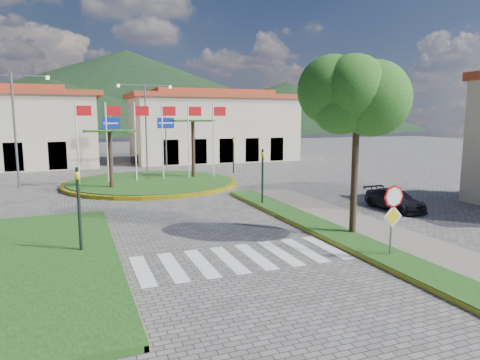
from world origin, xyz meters
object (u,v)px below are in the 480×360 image
object	(u,v)px
stop_sign	(393,210)
car_side_right	(395,200)
roundabout_island	(152,182)
deciduous_tree	(357,112)
car_dark_b	(147,159)
car_dark_a	(79,162)

from	to	relation	value
stop_sign	car_side_right	size ratio (longest dim) A/B	0.70
roundabout_island	deciduous_tree	bearing A→B (deg)	-72.09
roundabout_island	stop_sign	size ratio (longest dim) A/B	4.79
car_dark_b	car_side_right	distance (m)	28.95
car_dark_a	deciduous_tree	bearing A→B (deg)	-152.43
roundabout_island	car_dark_a	size ratio (longest dim) A/B	3.49
roundabout_island	stop_sign	xyz separation A→B (m)	(4.90, -20.04, 1.62)
stop_sign	car_side_right	xyz separation A→B (m)	(5.83, 6.50, -1.25)
roundabout_island	stop_sign	distance (m)	20.69
car_dark_a	car_dark_b	world-z (taller)	car_dark_a
roundabout_island	car_side_right	bearing A→B (deg)	-51.60
deciduous_tree	car_dark_a	xyz separation A→B (m)	(-10.33, 30.29, -4.56)
roundabout_island	car_side_right	distance (m)	17.28
deciduous_tree	car_dark_a	world-z (taller)	deciduous_tree
stop_sign	deciduous_tree	xyz separation A→B (m)	(0.60, 3.04, 3.38)
car_dark_a	car_dark_b	size ratio (longest dim) A/B	1.04
stop_sign	deciduous_tree	distance (m)	4.59
roundabout_island	deciduous_tree	world-z (taller)	deciduous_tree
roundabout_island	car_dark_b	bearing A→B (deg)	81.93
stop_sign	car_dark_a	size ratio (longest dim) A/B	0.73
car_dark_a	car_dark_b	bearing A→B (deg)	-74.82
stop_sign	car_dark_a	world-z (taller)	stop_sign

